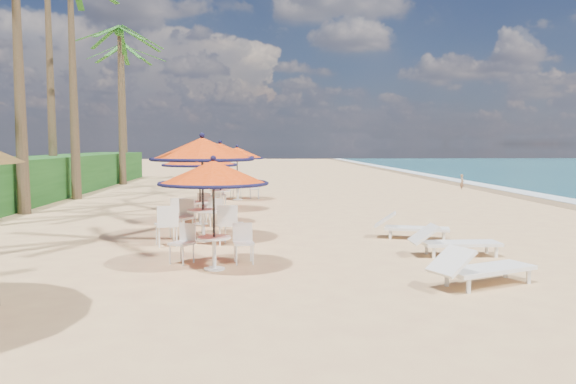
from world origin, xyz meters
name	(u,v)px	position (x,y,z in m)	size (l,w,h in m)	color
ground	(459,272)	(0.00, 0.00, 0.00)	(160.00, 160.00, 0.00)	tan
station_0	(213,183)	(-4.58, 0.54, 1.66)	(2.08, 2.08, 2.17)	black
station_1	(201,162)	(-5.11, 3.66, 1.94)	(2.55, 2.55, 2.66)	black
station_2	(200,167)	(-5.43, 6.58, 1.70)	(2.24, 2.24, 2.33)	black
station_3	(220,157)	(-5.06, 10.11, 1.92)	(2.42, 2.43, 2.52)	black
station_4	(238,158)	(-4.53, 13.88, 1.79)	(2.25, 2.25, 2.35)	black
lounger_near	(479,267)	(-0.04, -1.06, 0.33)	(2.04, 1.35, 0.70)	white
lounger_mid	(452,241)	(0.40, 1.49, 0.32)	(1.90, 0.61, 0.68)	white
lounger_far	(409,226)	(0.09, 3.74, 0.31)	(1.93, 1.08, 0.66)	white
palm_6	(119,41)	(-11.67, 23.66, 8.36)	(5.00, 5.00, 9.16)	brown
palm_7	(122,57)	(-12.45, 27.67, 8.04)	(5.00, 5.00, 8.81)	brown
person	(462,181)	(7.00, 18.58, 0.43)	(0.31, 0.21, 0.86)	#946A4B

